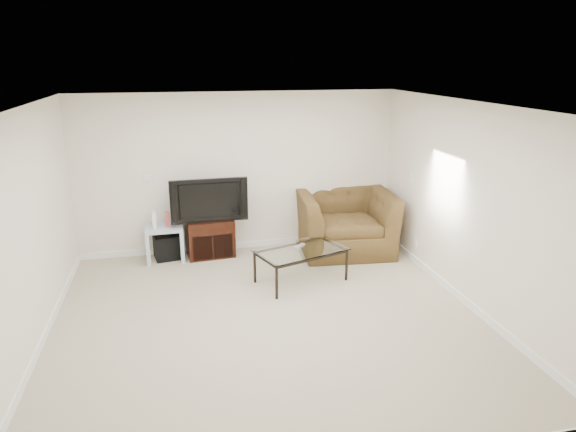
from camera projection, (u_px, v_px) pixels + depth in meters
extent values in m
plane|color=tan|center=(269.00, 320.00, 6.09)|extent=(5.00, 5.00, 0.00)
plane|color=white|center=(266.00, 106.00, 5.35)|extent=(5.00, 5.00, 0.00)
cube|color=silver|center=(239.00, 173.00, 8.05)|extent=(5.00, 0.02, 2.50)
cube|color=silver|center=(25.00, 236.00, 5.20)|extent=(0.02, 5.00, 2.50)
cube|color=silver|center=(470.00, 206.00, 6.23)|extent=(0.02, 5.00, 2.50)
cube|color=white|center=(147.00, 177.00, 7.75)|extent=(0.12, 0.02, 0.12)
cube|color=white|center=(411.00, 178.00, 7.72)|extent=(0.02, 0.09, 0.13)
cube|color=white|center=(415.00, 244.00, 7.72)|extent=(0.02, 0.08, 0.12)
cube|color=black|center=(210.00, 226.00, 7.92)|extent=(0.44, 0.33, 0.06)
imported|color=black|center=(208.00, 199.00, 7.81)|extent=(1.09, 0.25, 0.67)
cube|color=black|center=(167.00, 246.00, 7.94)|extent=(0.44, 0.44, 0.38)
cube|color=white|center=(154.00, 219.00, 7.72)|extent=(0.07, 0.18, 0.24)
cube|color=#CC4C4C|center=(168.00, 219.00, 7.77)|extent=(0.07, 0.16, 0.21)
imported|color=#502C1D|center=(345.00, 212.00, 8.13)|extent=(1.55, 1.08, 1.29)
cube|color=#B2B2B7|center=(300.00, 246.00, 7.11)|extent=(0.17, 0.17, 0.02)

